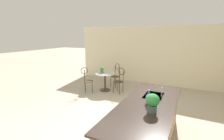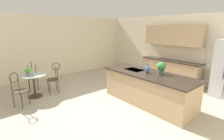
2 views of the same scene
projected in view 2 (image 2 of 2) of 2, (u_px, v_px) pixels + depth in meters
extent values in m
plane|color=#B2A893|center=(119.00, 107.00, 4.72)|extent=(40.00, 40.00, 0.00)
cube|color=beige|center=(187.00, 49.00, 6.66)|extent=(9.00, 0.12, 2.70)
cube|color=beige|center=(56.00, 47.00, 7.54)|extent=(0.12, 7.80, 2.70)
cube|color=tan|center=(148.00, 89.00, 4.92)|extent=(2.70, 0.96, 0.88)
cube|color=#2D231E|center=(149.00, 74.00, 4.80)|extent=(2.80, 1.06, 0.04)
cube|color=#B2B5BA|center=(134.00, 70.00, 5.21)|extent=(0.56, 0.40, 0.03)
cube|color=tan|center=(170.00, 71.00, 6.90)|extent=(2.40, 0.60, 0.88)
cube|color=#2D231E|center=(171.00, 60.00, 6.79)|extent=(2.44, 0.64, 0.04)
cube|color=beige|center=(174.00, 52.00, 6.81)|extent=(2.40, 0.04, 0.60)
cube|color=tan|center=(173.00, 35.00, 6.52)|extent=(2.40, 0.36, 0.76)
cylinder|color=#3D2D1E|center=(36.00, 96.00, 5.46)|extent=(0.44, 0.44, 0.03)
cylinder|color=#3D2D1E|center=(34.00, 86.00, 5.37)|extent=(0.07, 0.07, 0.69)
cylinder|color=#B2C6C1|center=(33.00, 75.00, 5.28)|extent=(0.80, 0.80, 0.01)
cylinder|color=#3D2D1E|center=(50.00, 88.00, 5.59)|extent=(0.03, 0.03, 0.45)
cylinder|color=#3D2D1E|center=(48.00, 86.00, 5.83)|extent=(0.03, 0.03, 0.45)
cylinder|color=#3D2D1E|center=(58.00, 86.00, 5.74)|extent=(0.03, 0.03, 0.45)
cylinder|color=#3D2D1E|center=(56.00, 84.00, 5.97)|extent=(0.03, 0.03, 0.45)
cylinder|color=#3D2D1E|center=(53.00, 80.00, 5.72)|extent=(0.43, 0.43, 0.02)
cylinder|color=#3D2D1E|center=(57.00, 74.00, 5.64)|extent=(0.03, 0.03, 0.45)
cylinder|color=#3D2D1E|center=(56.00, 72.00, 5.85)|extent=(0.03, 0.03, 0.45)
torus|color=#3D2D1E|center=(56.00, 67.00, 5.69)|extent=(0.07, 0.28, 0.28)
cylinder|color=#3D2D1E|center=(21.00, 96.00, 4.91)|extent=(0.03, 0.03, 0.45)
cylinder|color=#3D2D1E|center=(29.00, 97.00, 4.84)|extent=(0.03, 0.03, 0.45)
cylinder|color=#3D2D1E|center=(14.00, 100.00, 4.65)|extent=(0.03, 0.03, 0.45)
cylinder|color=#3D2D1E|center=(22.00, 101.00, 4.58)|extent=(0.03, 0.03, 0.45)
cylinder|color=#3D2D1E|center=(21.00, 91.00, 4.69)|extent=(0.53, 0.53, 0.02)
cylinder|color=#3D2D1E|center=(11.00, 85.00, 4.53)|extent=(0.03, 0.03, 0.45)
cylinder|color=#3D2D1E|center=(19.00, 86.00, 4.46)|extent=(0.03, 0.03, 0.45)
torus|color=#3D2D1E|center=(14.00, 78.00, 4.44)|extent=(0.18, 0.25, 0.28)
cylinder|color=#3D2D1E|center=(38.00, 85.00, 5.93)|extent=(0.03, 0.03, 0.45)
cylinder|color=#3D2D1E|center=(29.00, 86.00, 5.81)|extent=(0.03, 0.03, 0.45)
cylinder|color=#3D2D1E|center=(38.00, 82.00, 6.18)|extent=(0.03, 0.03, 0.45)
cylinder|color=#3D2D1E|center=(29.00, 83.00, 6.06)|extent=(0.03, 0.03, 0.45)
cylinder|color=#3D2D1E|center=(33.00, 78.00, 5.94)|extent=(0.46, 0.46, 0.02)
cylinder|color=#3D2D1E|center=(36.00, 71.00, 6.07)|extent=(0.03, 0.03, 0.45)
cylinder|color=#3D2D1E|center=(28.00, 71.00, 5.96)|extent=(0.03, 0.03, 0.45)
torus|color=#3D2D1E|center=(31.00, 65.00, 5.96)|extent=(0.28, 0.09, 0.28)
cylinder|color=#B2B5BA|center=(138.00, 65.00, 5.29)|extent=(0.02, 0.02, 0.22)
cylinder|color=#7A669E|center=(28.00, 74.00, 5.17)|extent=(0.12, 0.12, 0.10)
ellipsoid|color=#368528|center=(28.00, 70.00, 5.14)|extent=(0.18, 0.18, 0.16)
cylinder|color=#385147|center=(161.00, 72.00, 4.66)|extent=(0.17, 0.17, 0.14)
ellipsoid|color=#2A7838|center=(161.00, 66.00, 4.62)|extent=(0.25, 0.25, 0.23)
ellipsoid|color=#386099|center=(148.00, 69.00, 4.81)|extent=(0.13, 0.13, 0.21)
cylinder|color=#386099|center=(148.00, 64.00, 4.78)|extent=(0.04, 0.04, 0.08)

